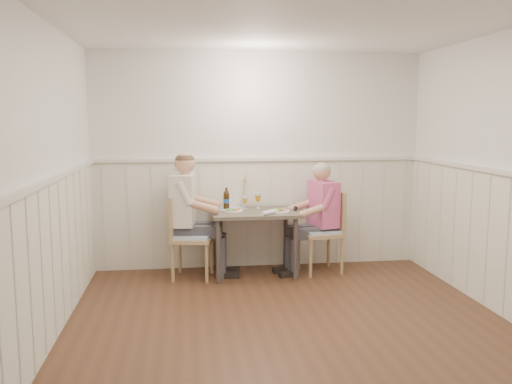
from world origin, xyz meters
TOP-DOWN VIEW (x-y plane):
  - ground_plane at (0.00, 0.00)m, footprint 4.50×4.50m
  - room_shell at (0.00, 0.00)m, footprint 4.04×4.54m
  - wainscot at (0.00, 0.69)m, footprint 4.00×4.49m
  - dining_table at (-0.12, 1.84)m, footprint 0.97×0.70m
  - chair_right at (0.74, 1.85)m, footprint 0.51×0.51m
  - chair_left at (-0.88, 1.81)m, footprint 0.53×0.53m
  - man_in_pink at (0.68, 1.87)m, footprint 0.67×0.48m
  - diner_cream at (-0.88, 1.89)m, footprint 0.71×0.49m
  - plate_man at (0.16, 1.74)m, footprint 0.25×0.25m
  - plate_diner at (-0.36, 1.85)m, footprint 0.23×0.23m
  - beer_glass_a at (-0.04, 2.03)m, footprint 0.08×0.08m
  - beer_glass_b at (-0.20, 1.99)m, footprint 0.06×0.06m
  - beer_bottle at (-0.42, 2.02)m, footprint 0.07×0.07m
  - rolled_napkin at (0.02, 1.59)m, footprint 0.21×0.18m
  - grass_vase at (-0.21, 2.13)m, footprint 0.05×0.05m
  - gingham_mat at (-0.37, 2.08)m, footprint 0.38×0.34m

SIDE VIEW (x-z plane):
  - ground_plane at x=0.00m, z-range 0.00..0.00m
  - chair_left at x=-0.88m, z-range 0.04..0.98m
  - chair_right at x=0.74m, z-range 0.04..1.00m
  - man_in_pink at x=0.68m, z-range -0.11..1.22m
  - diner_cream at x=-0.88m, z-range -0.12..1.34m
  - dining_table at x=-0.12m, z-range 0.28..1.03m
  - wainscot at x=0.00m, z-range 0.02..1.36m
  - gingham_mat at x=-0.37m, z-range 0.75..0.76m
  - plate_diner at x=-0.36m, z-range 0.74..0.80m
  - plate_man at x=0.16m, z-range 0.74..0.80m
  - rolled_napkin at x=0.02m, z-range 0.75..0.80m
  - beer_glass_b at x=-0.20m, z-range 0.78..0.93m
  - beer_bottle at x=-0.42m, z-range 0.74..0.99m
  - beer_glass_a at x=-0.04m, z-range 0.78..0.97m
  - grass_vase at x=-0.21m, z-range 0.73..1.15m
  - room_shell at x=0.00m, z-range 0.22..2.82m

